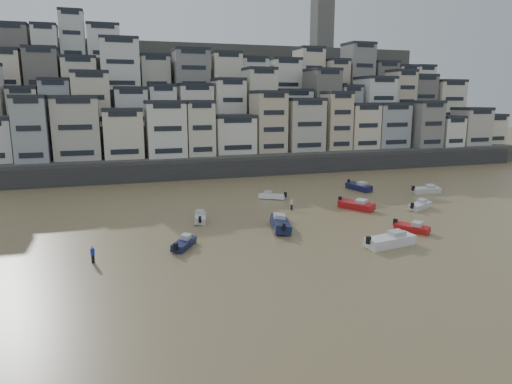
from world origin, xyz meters
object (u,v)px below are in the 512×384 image
object	(u,v)px
boat_e	(356,204)
person_blue	(93,254)
boat_a	(390,238)
boat_i	(359,186)
person_pink	(292,204)
boat_g	(426,189)
boat_h	(272,195)
boat_f	(200,217)
boat_b	(412,227)
boat_j	(184,242)
boat_c	(280,222)
boat_d	(420,204)

from	to	relation	value
boat_e	person_blue	xyz separation A→B (m)	(-36.20, -11.70, 0.07)
boat_a	boat_e	distance (m)	17.00
boat_i	person_pink	bearing A→B (deg)	-69.41
boat_g	boat_h	xyz separation A→B (m)	(-26.77, 3.84, -0.09)
boat_e	boat_i	distance (m)	14.71
boat_h	boat_e	bearing A→B (deg)	164.64
boat_f	boat_i	bearing A→B (deg)	-57.63
boat_e	boat_i	size ratio (longest dim) A/B	0.98
boat_b	person_blue	xyz separation A→B (m)	(-36.81, 0.54, 0.25)
boat_a	boat_f	xyz separation A→B (m)	(-17.97, 16.58, -0.23)
boat_g	boat_i	world-z (taller)	boat_i
boat_e	boat_h	size ratio (longest dim) A/B	1.26
boat_a	boat_j	world-z (taller)	boat_a
boat_a	boat_e	xyz separation A→B (m)	(5.17, 16.20, -0.08)
boat_b	person_pink	size ratio (longest dim) A/B	2.62
boat_i	person_blue	bearing A→B (deg)	-71.12
boat_g	person_pink	xyz separation A→B (m)	(-26.59, -4.08, 0.15)
boat_f	boat_j	bearing A→B (deg)	170.67
person_blue	person_pink	size ratio (longest dim) A/B	1.00
boat_c	boat_j	world-z (taller)	boat_c
person_pink	boat_d	bearing A→B (deg)	-15.83
person_pink	boat_e	bearing A→B (deg)	-15.21
boat_d	boat_g	world-z (taller)	boat_g
boat_c	boat_d	world-z (taller)	boat_c
boat_a	boat_d	world-z (taller)	boat_a
boat_c	person_blue	distance (m)	22.47
boat_c	boat_i	xyz separation A→B (m)	(22.10, 18.93, -0.09)
boat_g	person_pink	world-z (taller)	person_pink
boat_f	person_pink	bearing A→B (deg)	-70.41
boat_a	boat_f	size ratio (longest dim) A/B	1.35
boat_a	boat_b	world-z (taller)	boat_a
boat_a	boat_g	distance (m)	32.05
boat_b	boat_c	xyz separation A→B (m)	(-14.97, 5.83, 0.28)
boat_h	person_blue	size ratio (longest dim) A/B	2.67
person_blue	boat_b	bearing A→B (deg)	-0.84
boat_j	person_pink	bearing A→B (deg)	-23.36
boat_h	boat_i	distance (m)	17.25
boat_d	boat_h	size ratio (longest dim) A/B	1.08
boat_b	person_blue	world-z (taller)	person_blue
boat_i	boat_j	world-z (taller)	boat_i
boat_j	boat_c	bearing A→B (deg)	-43.06
boat_i	boat_a	bearing A→B (deg)	-34.19
boat_c	person_blue	size ratio (longest dim) A/B	3.79
boat_h	boat_j	world-z (taller)	boat_h
boat_d	boat_i	xyz separation A→B (m)	(-1.29, 15.18, 0.13)
boat_h	boat_i	world-z (taller)	boat_i
boat_b	boat_g	distance (m)	25.22
boat_d	boat_c	bearing A→B (deg)	162.15
boat_a	boat_b	distance (m)	7.00
boat_b	boat_f	bearing A→B (deg)	-149.72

